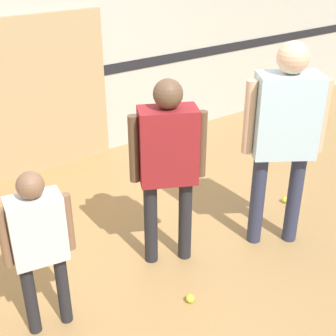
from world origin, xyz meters
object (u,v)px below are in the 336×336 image
object	(u,v)px
racket_spare_on_floor	(154,171)
tennis_ball_near_instructor	(190,298)
person_instructor	(168,155)
racket_second_spare	(29,230)
tennis_ball_by_spare_racket	(151,179)
tennis_ball_stray_left	(70,221)
person_student_right	(285,127)
tennis_ball_stray_right	(285,200)
person_student_left	(38,237)

from	to	relation	value
racket_spare_on_floor	tennis_ball_near_instructor	size ratio (longest dim) A/B	7.83
person_instructor	racket_second_spare	bearing A→B (deg)	153.37
racket_second_spare	tennis_ball_by_spare_racket	size ratio (longest dim) A/B	7.13
racket_second_spare	tennis_ball_stray_left	distance (m)	0.38
person_student_right	tennis_ball_by_spare_racket	xyz separation A→B (m)	(-0.28, 1.54, -1.07)
tennis_ball_near_instructor	tennis_ball_stray_right	size ratio (longest dim) A/B	1.00
person_instructor	racket_second_spare	size ratio (longest dim) A/B	3.35
racket_spare_on_floor	racket_second_spare	xyz separation A→B (m)	(-1.61, -0.29, 0.00)
racket_second_spare	tennis_ball_by_spare_racket	xyz separation A→B (m)	(1.46, 0.12, 0.02)
person_student_left	racket_second_spare	size ratio (longest dim) A/B	2.62
person_student_right	racket_spare_on_floor	world-z (taller)	person_student_right
tennis_ball_stray_right	tennis_ball_stray_left	bearing A→B (deg)	154.16
person_student_left	racket_spare_on_floor	bearing A→B (deg)	47.77
person_instructor	racket_second_spare	xyz separation A→B (m)	(-0.82, 1.08, -0.97)
racket_second_spare	tennis_ball_near_instructor	xyz separation A→B (m)	(0.64, -1.62, 0.02)
racket_second_spare	person_instructor	bearing A→B (deg)	47.73
tennis_ball_near_instructor	tennis_ball_stray_left	bearing A→B (deg)	100.38
racket_second_spare	tennis_ball_near_instructor	distance (m)	1.74
tennis_ball_stray_left	tennis_ball_stray_right	bearing A→B (deg)	-25.84
person_instructor	tennis_ball_stray_left	bearing A→B (deg)	141.37
racket_spare_on_floor	tennis_ball_stray_left	size ratio (longest dim) A/B	7.83
racket_second_spare	person_student_left	bearing A→B (deg)	-3.39
person_student_left	person_student_right	xyz separation A→B (m)	(2.04, -0.21, 0.34)
racket_spare_on_floor	tennis_ball_by_spare_racket	distance (m)	0.23
tennis_ball_stray_right	tennis_ball_near_instructor	bearing A→B (deg)	-161.83
person_instructor	tennis_ball_near_instructor	xyz separation A→B (m)	(-0.18, -0.53, -0.94)
person_instructor	tennis_ball_by_spare_racket	bearing A→B (deg)	88.32
person_student_right	tennis_ball_stray_right	world-z (taller)	person_student_right
tennis_ball_near_instructor	tennis_ball_stray_left	distance (m)	1.53
person_instructor	racket_spare_on_floor	distance (m)	1.86
tennis_ball_stray_left	person_instructor	bearing A→B (deg)	-64.88
racket_second_spare	tennis_ball_stray_left	bearing A→B (deg)	83.32
person_student_right	tennis_ball_stray_left	bearing A→B (deg)	-10.88
person_student_left	racket_second_spare	bearing A→B (deg)	85.61
person_instructor	person_student_right	distance (m)	0.99
racket_second_spare	tennis_ball_near_instructor	size ratio (longest dim) A/B	7.13
person_instructor	person_student_right	size ratio (longest dim) A/B	0.88
tennis_ball_by_spare_racket	tennis_ball_stray_left	world-z (taller)	same
tennis_ball_near_instructor	tennis_ball_by_spare_racket	xyz separation A→B (m)	(0.82, 1.74, 0.00)
person_student_left	person_student_right	bearing A→B (deg)	3.85
person_student_right	tennis_ball_stray_left	xyz separation A→B (m)	(-1.37, 1.31, -1.07)
person_student_left	tennis_ball_by_spare_racket	xyz separation A→B (m)	(1.76, 1.33, -0.73)
person_student_right	tennis_ball_stray_right	xyz separation A→B (m)	(0.59, 0.36, -1.07)
tennis_ball_near_instructor	tennis_ball_stray_left	world-z (taller)	same
tennis_ball_by_spare_racket	tennis_ball_near_instructor	bearing A→B (deg)	-115.22
tennis_ball_near_instructor	person_instructor	bearing A→B (deg)	71.36
person_instructor	person_student_left	xyz separation A→B (m)	(-1.12, -0.13, -0.21)
person_instructor	racket_second_spare	distance (m)	1.67
person_student_right	tennis_ball_near_instructor	size ratio (longest dim) A/B	27.08
racket_second_spare	tennis_ball_stray_left	xyz separation A→B (m)	(0.37, -0.11, 0.02)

